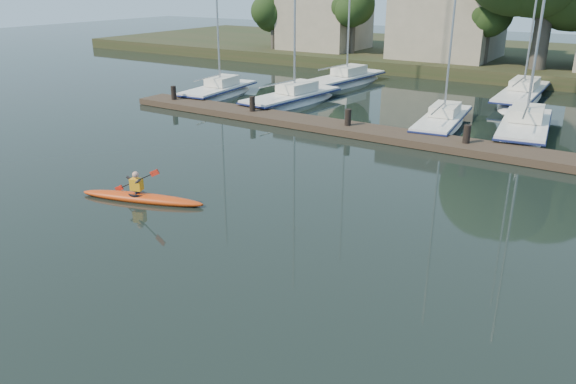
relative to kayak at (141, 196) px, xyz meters
The scene contains 10 objects.
ground 5.00m from the kayak, 18.95° to the right, with size 160.00×160.00×0.00m, color black.
kayak is the anchor object (origin of this frame).
dock 13.25m from the kayak, 69.10° to the left, with size 34.00×2.00×1.80m.
sailboat_0 18.99m from the kayak, 121.43° to the left, with size 2.93×7.93×12.31m.
sailboat_1 17.34m from the kayak, 104.84° to the left, with size 3.17×9.26×14.83m.
sailboat_2 17.07m from the kayak, 71.71° to the left, with size 2.85×8.39×13.62m.
sailboat_3 19.28m from the kayak, 61.02° to the left, with size 3.36×8.89×13.97m.
sailboat_5 25.15m from the kayak, 101.19° to the left, with size 3.25×9.92×16.12m.
sailboat_6 26.91m from the kayak, 74.21° to the left, with size 2.54×10.66×16.86m.
shore 39.30m from the kayak, 80.69° to the left, with size 90.00×25.25×12.75m.
Camera 1 is at (9.63, -10.94, 7.31)m, focal length 35.00 mm.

